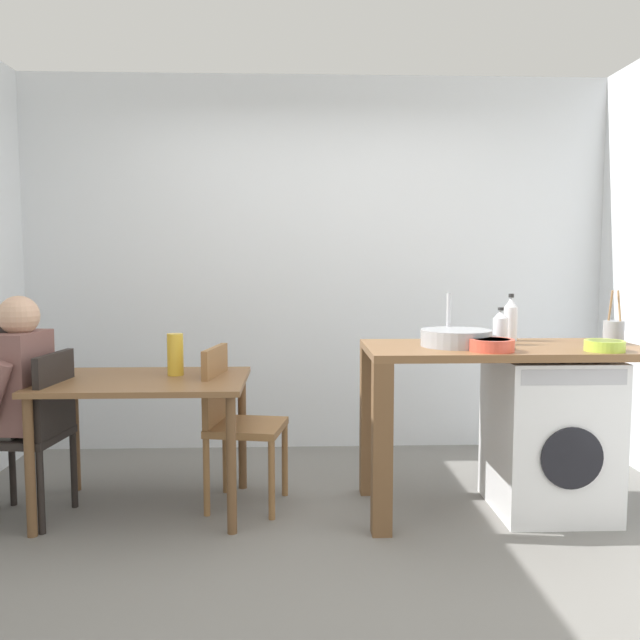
# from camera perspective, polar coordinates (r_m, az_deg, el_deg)

# --- Properties ---
(ground_plane) EXTENTS (5.46, 5.46, 0.00)m
(ground_plane) POSITION_cam_1_polar(r_m,az_deg,el_deg) (3.30, 0.75, -19.44)
(ground_plane) COLOR slate
(wall_back) EXTENTS (4.60, 0.10, 2.70)m
(wall_back) POSITION_cam_1_polar(r_m,az_deg,el_deg) (4.75, -0.31, 4.87)
(wall_back) COLOR silver
(wall_back) RESTS_ON ground_plane
(dining_table) EXTENTS (1.10, 0.76, 0.74)m
(dining_table) POSITION_cam_1_polar(r_m,az_deg,el_deg) (3.68, -15.21, -6.50)
(dining_table) COLOR brown
(dining_table) RESTS_ON ground_plane
(chair_person_seat) EXTENTS (0.45, 0.45, 0.90)m
(chair_person_seat) POSITION_cam_1_polar(r_m,az_deg,el_deg) (3.77, -23.76, -8.59)
(chair_person_seat) COLOR black
(chair_person_seat) RESTS_ON ground_plane
(chair_opposite) EXTENTS (0.47, 0.47, 0.90)m
(chair_opposite) POSITION_cam_1_polar(r_m,az_deg,el_deg) (3.69, -7.63, -8.47)
(chair_opposite) COLOR olive
(chair_opposite) RESTS_ON ground_plane
(seated_person) EXTENTS (0.52, 0.53, 1.20)m
(seated_person) POSITION_cam_1_polar(r_m,az_deg,el_deg) (3.81, -25.99, -6.00)
(seated_person) COLOR #595651
(seated_person) RESTS_ON ground_plane
(kitchen_counter) EXTENTS (1.50, 0.68, 0.92)m
(kitchen_counter) POSITION_cam_1_polar(r_m,az_deg,el_deg) (3.60, 12.68, -4.77)
(kitchen_counter) COLOR brown
(kitchen_counter) RESTS_ON ground_plane
(washing_machine) EXTENTS (0.60, 0.61, 0.86)m
(washing_machine) POSITION_cam_1_polar(r_m,az_deg,el_deg) (3.82, 19.57, -9.47)
(washing_machine) COLOR white
(washing_machine) RESTS_ON ground_plane
(sink_basin) EXTENTS (0.38, 0.38, 0.09)m
(sink_basin) POSITION_cam_1_polar(r_m,az_deg,el_deg) (3.56, 11.95, -1.56)
(sink_basin) COLOR #9EA0A5
(sink_basin) RESTS_ON kitchen_counter
(tap) EXTENTS (0.02, 0.02, 0.28)m
(tap) POSITION_cam_1_polar(r_m,az_deg,el_deg) (3.72, 11.30, 0.21)
(tap) COLOR #B2B2B7
(tap) RESTS_ON kitchen_counter
(bottle_tall_green) EXTENTS (0.08, 0.08, 0.21)m
(bottle_tall_green) POSITION_cam_1_polar(r_m,az_deg,el_deg) (3.68, 15.67, -0.67)
(bottle_tall_green) COLOR silver
(bottle_tall_green) RESTS_ON kitchen_counter
(bottle_squat_brown) EXTENTS (0.08, 0.08, 0.27)m
(bottle_squat_brown) POSITION_cam_1_polar(r_m,az_deg,el_deg) (3.88, 16.51, 0.04)
(bottle_squat_brown) COLOR silver
(bottle_squat_brown) RESTS_ON kitchen_counter
(mixing_bowl) EXTENTS (0.23, 0.23, 0.06)m
(mixing_bowl) POSITION_cam_1_polar(r_m,az_deg,el_deg) (3.41, 14.95, -2.09)
(mixing_bowl) COLOR #D84C38
(mixing_bowl) RESTS_ON kitchen_counter
(utensil_crock) EXTENTS (0.11, 0.11, 0.30)m
(utensil_crock) POSITION_cam_1_polar(r_m,az_deg,el_deg) (3.92, 24.54, -0.95)
(utensil_crock) COLOR gray
(utensil_crock) RESTS_ON kitchen_counter
(colander) EXTENTS (0.20, 0.20, 0.06)m
(colander) POSITION_cam_1_polar(r_m,az_deg,el_deg) (3.60, 23.88, -2.05)
(colander) COLOR #A8C63D
(colander) RESTS_ON kitchen_counter
(vase) EXTENTS (0.09, 0.09, 0.24)m
(vase) POSITION_cam_1_polar(r_m,az_deg,el_deg) (3.71, -12.68, -2.99)
(vase) COLOR gold
(vase) RESTS_ON dining_table
(scissors) EXTENTS (0.15, 0.06, 0.01)m
(scissors) POSITION_cam_1_polar(r_m,az_deg,el_deg) (3.53, 15.68, -2.37)
(scissors) COLOR #B2B2B7
(scissors) RESTS_ON kitchen_counter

